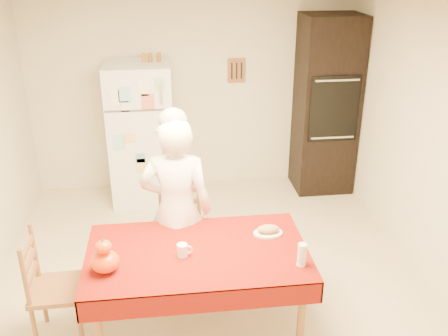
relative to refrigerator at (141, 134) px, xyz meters
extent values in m
plane|color=#C9B391|center=(0.65, -1.88, -0.85)|extent=(4.50, 4.50, 0.00)
cube|color=beige|center=(0.65, 0.37, 0.40)|extent=(4.00, 0.02, 2.50)
cube|color=beige|center=(2.65, -1.88, 0.40)|extent=(0.02, 4.50, 2.50)
cube|color=white|center=(0.65, -1.88, 1.65)|extent=(4.00, 4.50, 0.02)
cube|color=brown|center=(1.20, 0.36, 0.65)|extent=(0.22, 0.02, 0.30)
cube|color=white|center=(0.00, 0.00, 0.00)|extent=(0.75, 0.70, 1.70)
cube|color=silver|center=(0.26, -0.37, 0.60)|extent=(0.03, 0.03, 0.25)
cube|color=silver|center=(0.26, -0.37, -0.15)|extent=(0.03, 0.03, 0.60)
cube|color=black|center=(2.28, 0.05, 0.25)|extent=(0.70, 0.60, 2.20)
cube|color=black|center=(2.28, -0.26, 0.30)|extent=(0.59, 0.02, 0.80)
cylinder|color=brown|center=(-0.25, -2.08, -0.50)|extent=(0.06, 0.06, 0.71)
cylinder|color=brown|center=(1.23, -2.86, -0.50)|extent=(0.06, 0.06, 0.71)
cylinder|color=brown|center=(1.23, -2.08, -0.50)|extent=(0.06, 0.06, 0.71)
cube|color=brown|center=(0.49, -2.47, -0.12)|extent=(1.60, 0.90, 0.04)
cube|color=#5C0B05|center=(0.49, -2.47, -0.09)|extent=(1.70, 1.00, 0.01)
cylinder|color=brown|center=(0.26, -1.94, -0.64)|extent=(0.04, 0.04, 0.43)
cylinder|color=brown|center=(0.21, -1.61, -0.64)|extent=(0.04, 0.04, 0.43)
cylinder|color=brown|center=(0.62, -1.89, -0.64)|extent=(0.04, 0.04, 0.43)
cylinder|color=brown|center=(0.57, -1.55, -0.64)|extent=(0.04, 0.04, 0.43)
cube|color=brown|center=(0.41, -1.75, -0.40)|extent=(0.47, 0.46, 0.04)
cube|color=brown|center=(0.39, -1.58, -0.15)|extent=(0.36, 0.08, 0.50)
cylinder|color=brown|center=(-0.44, -2.57, -0.64)|extent=(0.04, 0.04, 0.43)
cylinder|color=brown|center=(-0.78, -2.58, -0.64)|extent=(0.04, 0.04, 0.43)
cylinder|color=brown|center=(-0.45, -2.21, -0.64)|extent=(0.04, 0.04, 0.43)
cylinder|color=brown|center=(-0.79, -2.22, -0.64)|extent=(0.04, 0.04, 0.43)
cube|color=brown|center=(-0.61, -2.40, -0.40)|extent=(0.41, 0.43, 0.04)
cube|color=brown|center=(-0.78, -2.40, -0.15)|extent=(0.04, 0.36, 0.50)
imported|color=white|center=(0.35, -1.96, 0.00)|extent=(0.67, 0.48, 1.70)
cylinder|color=white|center=(0.37, -2.52, -0.04)|extent=(0.08, 0.08, 0.10)
ellipsoid|color=#DE4505|center=(-0.19, -2.64, -0.01)|extent=(0.21, 0.21, 0.15)
ellipsoid|color=#C64D04|center=(-0.19, -2.64, 0.11)|extent=(0.12, 0.12, 0.09)
cylinder|color=silver|center=(1.23, -2.74, 0.00)|extent=(0.07, 0.07, 0.18)
cylinder|color=silver|center=(1.07, -2.29, -0.08)|extent=(0.24, 0.24, 0.02)
ellipsoid|color=olive|center=(1.07, -2.29, -0.04)|extent=(0.18, 0.10, 0.06)
cylinder|color=#96651B|center=(0.09, 0.05, 0.90)|extent=(0.05, 0.05, 0.10)
cylinder|color=#8F541A|center=(0.16, 0.05, 0.90)|extent=(0.05, 0.05, 0.10)
cylinder|color=#8F511A|center=(0.26, 0.05, 0.90)|extent=(0.05, 0.05, 0.10)
camera|label=1|loc=(0.29, -5.71, 2.05)|focal=40.00mm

